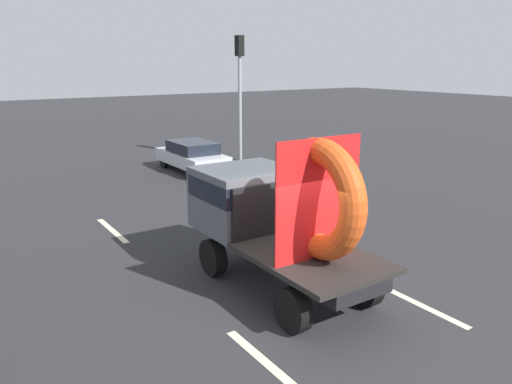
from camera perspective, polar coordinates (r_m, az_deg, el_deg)
name	(u,v)px	position (r m, az deg, el deg)	size (l,w,h in m)	color
ground_plane	(308,301)	(10.03, 6.01, -12.27)	(120.00, 120.00, 0.00)	#28282B
flatbed_truck	(269,211)	(10.30, 1.54, -2.13)	(2.02, 4.59, 3.26)	black
distant_sedan	(192,155)	(21.35, -7.32, 4.20)	(1.68, 3.92, 1.28)	black
traffic_light	(240,80)	(23.23, -1.86, 12.66)	(0.42, 0.36, 5.67)	gray
lane_dash_left_near	(273,368)	(8.06, 1.92, -19.50)	(2.52, 0.16, 0.01)	beige
lane_dash_left_far	(112,230)	(14.41, -16.13, -4.23)	(2.36, 0.16, 0.01)	beige
lane_dash_right_near	(419,304)	(10.33, 18.16, -12.10)	(2.19, 0.16, 0.01)	beige
lane_dash_right_far	(209,203)	(16.54, -5.35, -1.27)	(2.14, 0.16, 0.01)	beige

